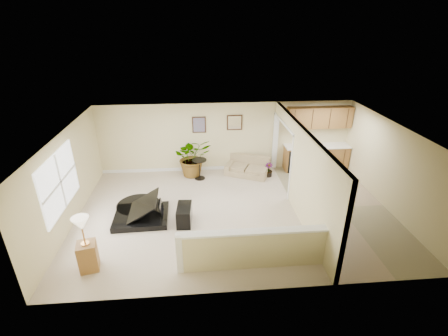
{
  "coord_description": "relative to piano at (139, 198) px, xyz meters",
  "views": [
    {
      "loc": [
        -1.01,
        -7.97,
        5.16
      ],
      "look_at": [
        -0.29,
        0.4,
        1.25
      ],
      "focal_mm": 26.0,
      "sensor_mm": 36.0,
      "label": 1
    }
  ],
  "objects": [
    {
      "name": "floor",
      "position": [
        2.71,
        -0.02,
        -0.59
      ],
      "size": [
        9.0,
        9.0,
        0.0
      ],
      "primitive_type": "plane",
      "color": "beige",
      "rests_on": "ground"
    },
    {
      "name": "left_window",
      "position": [
        -1.78,
        -0.52,
        0.86
      ],
      "size": [
        0.05,
        2.15,
        1.45
      ],
      "primitive_type": "cube",
      "color": "white",
      "rests_on": "left_wall"
    },
    {
      "name": "right_wall",
      "position": [
        7.21,
        -0.02,
        0.66
      ],
      "size": [
        0.04,
        6.0,
        2.5
      ],
      "primitive_type": "cube",
      "color": "beige",
      "rests_on": "floor"
    },
    {
      "name": "accent_table",
      "position": [
        1.72,
        2.24,
        -0.12
      ],
      "size": [
        0.5,
        0.5,
        0.73
      ],
      "color": "black",
      "rests_on": "floor"
    },
    {
      "name": "kitchen_vinyl",
      "position": [
        5.86,
        -0.02,
        -0.58
      ],
      "size": [
        2.7,
        6.0,
        0.01
      ],
      "primitive_type": "cube",
      "color": "#9B8669",
      "rests_on": "floor"
    },
    {
      "name": "back_wall",
      "position": [
        2.71,
        2.98,
        0.66
      ],
      "size": [
        9.0,
        0.04,
        2.5
      ],
      "primitive_type": "cube",
      "color": "beige",
      "rests_on": "floor"
    },
    {
      "name": "piano_bench",
      "position": [
        1.25,
        -0.42,
        -0.33
      ],
      "size": [
        0.43,
        0.78,
        0.5
      ],
      "primitive_type": "cube",
      "rotation": [
        0.0,
        0.0,
        -0.06
      ],
      "color": "black",
      "rests_on": "floor"
    },
    {
      "name": "left_wall",
      "position": [
        -1.79,
        -0.02,
        0.66
      ],
      "size": [
        0.04,
        6.0,
        2.5
      ],
      "primitive_type": "cube",
      "color": "beige",
      "rests_on": "floor"
    },
    {
      "name": "kitchen_cabinets",
      "position": [
        5.9,
        2.71,
        0.29
      ],
      "size": [
        2.36,
        0.65,
        2.33
      ],
      "color": "#996632",
      "rests_on": "floor"
    },
    {
      "name": "ceiling",
      "position": [
        2.71,
        -0.02,
        1.91
      ],
      "size": [
        9.0,
        6.0,
        0.04
      ],
      "primitive_type": "cube",
      "color": "silver",
      "rests_on": "back_wall"
    },
    {
      "name": "front_wall",
      "position": [
        2.71,
        -3.02,
        0.66
      ],
      "size": [
        9.0,
        0.04,
        2.5
      ],
      "primitive_type": "cube",
      "color": "beige",
      "rests_on": "floor"
    },
    {
      "name": "loveseat",
      "position": [
        3.43,
        2.49,
        -0.26
      ],
      "size": [
        1.81,
        1.41,
        0.84
      ],
      "rotation": [
        0.0,
        0.0,
        -0.44
      ],
      "color": "tan",
      "rests_on": "floor"
    },
    {
      "name": "wall_mirror",
      "position": [
        3.01,
        2.95,
        1.21
      ],
      "size": [
        0.55,
        0.04,
        0.55
      ],
      "color": "#372214",
      "rests_on": "back_wall"
    },
    {
      "name": "palm_plant",
      "position": [
        1.49,
        2.56,
        0.11
      ],
      "size": [
        1.48,
        1.35,
        1.41
      ],
      "color": "black",
      "rests_on": "floor"
    },
    {
      "name": "wall_art_left",
      "position": [
        1.76,
        2.95,
        1.16
      ],
      "size": [
        0.48,
        0.04,
        0.58
      ],
      "color": "#372214",
      "rests_on": "back_wall"
    },
    {
      "name": "small_plant",
      "position": [
        4.16,
        2.23,
        -0.37
      ],
      "size": [
        0.35,
        0.35,
        0.5
      ],
      "color": "black",
      "rests_on": "floor"
    },
    {
      "name": "interior_partition",
      "position": [
        4.51,
        0.23,
        0.63
      ],
      "size": [
        0.18,
        5.99,
        2.5
      ],
      "color": "beige",
      "rests_on": "floor"
    },
    {
      "name": "lamp_stand",
      "position": [
        -0.83,
        -2.06,
        -0.01
      ],
      "size": [
        0.47,
        0.47,
        1.36
      ],
      "color": "#996632",
      "rests_on": "floor"
    },
    {
      "name": "piano",
      "position": [
        0.0,
        0.0,
        0.0
      ],
      "size": [
        1.78,
        1.85,
        1.4
      ],
      "rotation": [
        0.0,
        0.0,
        0.03
      ],
      "color": "black",
      "rests_on": "floor"
    },
    {
      "name": "pony_half_wall",
      "position": [
        2.78,
        -2.32,
        -0.07
      ],
      "size": [
        3.42,
        0.22,
        1.0
      ],
      "color": "beige",
      "rests_on": "floor"
    }
  ]
}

